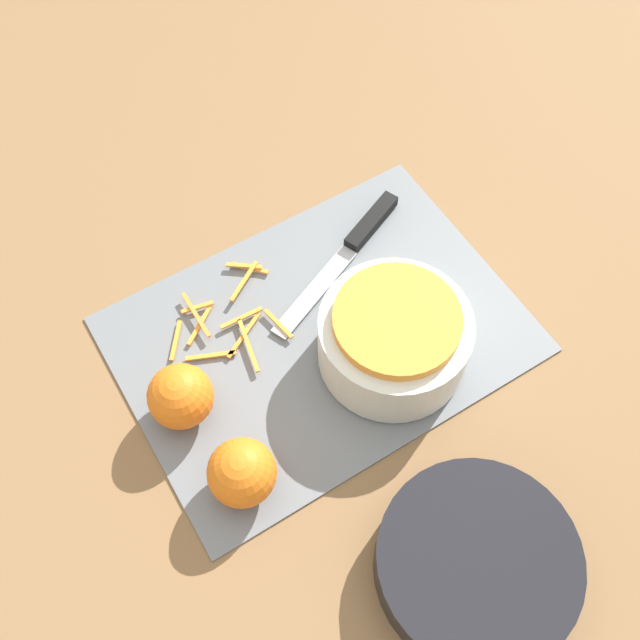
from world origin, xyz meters
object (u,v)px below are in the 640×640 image
bowl_speckled (394,337)px  orange_right (242,473)px  orange_left (181,396)px  bowl_dark (476,564)px  knife (358,238)px

bowl_speckled → orange_right: bowl_speckled is taller
orange_left → bowl_dark: bearing=119.0°
orange_left → orange_right: same height
knife → orange_right: 0.35m
bowl_speckled → bowl_dark: bowl_speckled is taller
bowl_dark → knife: size_ratio=0.85×
bowl_dark → orange_right: size_ratio=2.77×
bowl_dark → knife: (-0.12, -0.40, -0.01)m
knife → orange_right: bearing=13.4°
orange_left → bowl_speckled: bearing=164.8°
orange_left → orange_right: size_ratio=1.00×
bowl_speckled → orange_right: size_ratio=2.36×
knife → bowl_dark: bearing=50.1°
orange_left → orange_right: 0.11m
bowl_speckled → orange_left: (0.24, -0.06, -0.01)m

